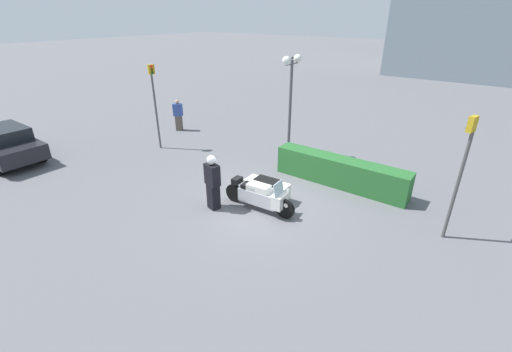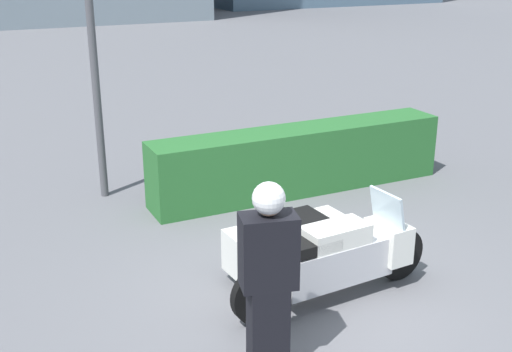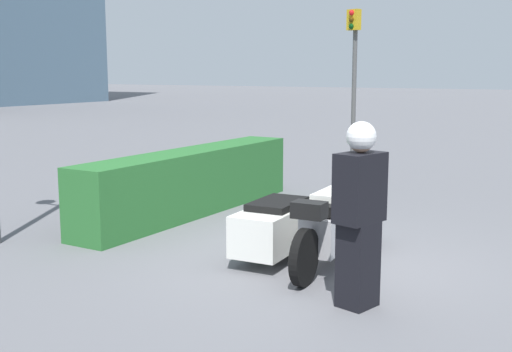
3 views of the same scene
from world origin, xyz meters
name	(u,v)px [view 1 (image 1 of 3)]	position (x,y,z in m)	size (l,w,h in m)	color
ground_plane	(260,205)	(0.00, 0.00, 0.00)	(160.00, 160.00, 0.00)	slate
police_motorcycle	(266,192)	(0.15, 0.14, 0.46)	(2.55, 1.30, 1.15)	black
officer_rider	(213,181)	(-1.08, -1.04, 0.97)	(0.56, 0.42, 1.84)	black
hedge_bush_curbside	(340,172)	(1.50, 2.92, 0.52)	(4.92, 0.75, 1.04)	#28662D
twin_lamp_post	(291,83)	(-1.40, 4.06, 3.23)	(0.33, 1.17, 4.29)	#4C4C51
traffic_light_near	(463,162)	(5.23, 1.66, 2.30)	(0.23, 0.29, 3.51)	#4C4C4C
traffic_light_far	(154,96)	(-6.83, 1.50, 2.46)	(0.23, 0.29, 3.78)	#4C4C4C
parked_car_background	(4,144)	(-10.83, -3.39, 0.78)	(4.05, 1.82, 1.47)	black
pedestrian_bystander	(178,115)	(-8.17, 3.88, 0.83)	(0.55, 0.50, 1.66)	brown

